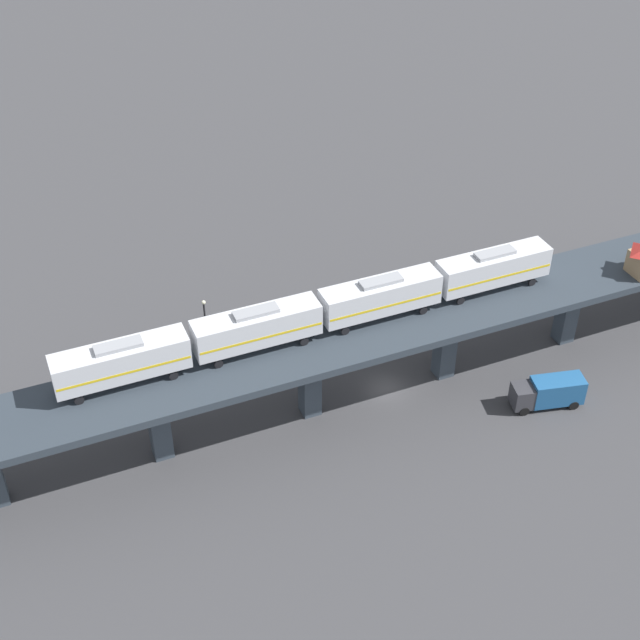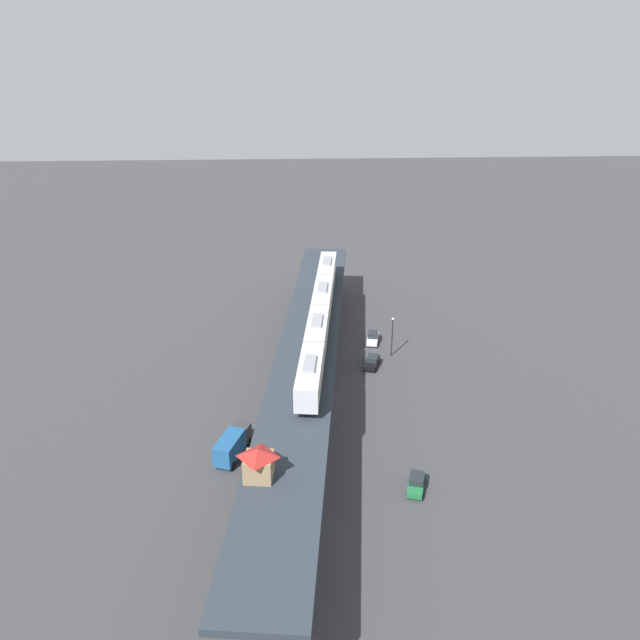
{
  "view_description": "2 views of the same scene",
  "coord_description": "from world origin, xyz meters",
  "px_view_note": "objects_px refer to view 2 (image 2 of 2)",
  "views": [
    {
      "loc": [
        56.27,
        -39.6,
        60.91
      ],
      "look_at": [
        -2.17,
        -6.63,
        9.96
      ],
      "focal_mm": 50.0,
      "sensor_mm": 36.0,
      "label": 1
    },
    {
      "loc": [
        2.0,
        78.21,
        48.53
      ],
      "look_at": [
        -2.17,
        -6.63,
        9.96
      ],
      "focal_mm": 35.0,
      "sensor_mm": 36.0,
      "label": 2
    }
  ],
  "objects_px": {
    "subway_train": "(320,314)",
    "street_car_white": "(373,338)",
    "street_car_black": "(372,362)",
    "street_car_green": "(416,483)",
    "signal_hut": "(258,462)",
    "delivery_truck": "(232,444)",
    "street_lamp": "(392,333)"
  },
  "relations": [
    {
      "from": "subway_train",
      "to": "street_car_white",
      "type": "relative_size",
      "value": 10.65
    },
    {
      "from": "street_car_black",
      "to": "street_car_green",
      "type": "height_order",
      "value": "same"
    },
    {
      "from": "subway_train",
      "to": "street_car_green",
      "type": "xyz_separation_m",
      "value": [
        -10.0,
        26.87,
        -10.06
      ]
    },
    {
      "from": "signal_hut",
      "to": "street_car_green",
      "type": "distance_m",
      "value": 21.45
    },
    {
      "from": "street_car_green",
      "to": "delivery_truck",
      "type": "distance_m",
      "value": 23.31
    },
    {
      "from": "subway_train",
      "to": "signal_hut",
      "type": "height_order",
      "value": "subway_train"
    },
    {
      "from": "street_car_black",
      "to": "street_lamp",
      "type": "distance_m",
      "value": 6.11
    },
    {
      "from": "signal_hut",
      "to": "delivery_truck",
      "type": "distance_m",
      "value": 17.82
    },
    {
      "from": "street_car_white",
      "to": "delivery_truck",
      "type": "distance_m",
      "value": 38.16
    },
    {
      "from": "subway_train",
      "to": "street_lamp",
      "type": "xyz_separation_m",
      "value": [
        -12.26,
        -6.93,
        -6.89
      ]
    },
    {
      "from": "signal_hut",
      "to": "street_lamp",
      "type": "xyz_separation_m",
      "value": [
        -20.05,
        -41.32,
        -6.15
      ]
    },
    {
      "from": "delivery_truck",
      "to": "street_lamp",
      "type": "bearing_deg",
      "value": -132.79
    },
    {
      "from": "street_car_black",
      "to": "delivery_truck",
      "type": "xyz_separation_m",
      "value": [
        20.62,
        22.54,
        0.82
      ]
    },
    {
      "from": "signal_hut",
      "to": "street_car_green",
      "type": "bearing_deg",
      "value": -157.08
    },
    {
      "from": "subway_train",
      "to": "delivery_truck",
      "type": "relative_size",
      "value": 6.6
    },
    {
      "from": "subway_train",
      "to": "street_lamp",
      "type": "bearing_deg",
      "value": -150.53
    },
    {
      "from": "signal_hut",
      "to": "street_car_green",
      "type": "relative_size",
      "value": 0.75
    },
    {
      "from": "subway_train",
      "to": "delivery_truck",
      "type": "height_order",
      "value": "subway_train"
    },
    {
      "from": "subway_train",
      "to": "signal_hut",
      "type": "bearing_deg",
      "value": 77.24
    },
    {
      "from": "signal_hut",
      "to": "street_car_white",
      "type": "height_order",
      "value": "signal_hut"
    },
    {
      "from": "signal_hut",
      "to": "street_car_green",
      "type": "height_order",
      "value": "signal_hut"
    },
    {
      "from": "street_car_black",
      "to": "street_car_white",
      "type": "relative_size",
      "value": 1.01
    },
    {
      "from": "street_lamp",
      "to": "street_car_black",
      "type": "bearing_deg",
      "value": 45.3
    },
    {
      "from": "signal_hut",
      "to": "street_car_white",
      "type": "xyz_separation_m",
      "value": [
        -17.59,
        -46.36,
        -9.32
      ]
    },
    {
      "from": "subway_train",
      "to": "street_car_green",
      "type": "relative_size",
      "value": 10.51
    },
    {
      "from": "street_lamp",
      "to": "street_car_green",
      "type": "bearing_deg",
      "value": 86.18
    },
    {
      "from": "subway_train",
      "to": "street_lamp",
      "type": "distance_m",
      "value": 15.68
    },
    {
      "from": "street_car_black",
      "to": "street_car_green",
      "type": "bearing_deg",
      "value": 92.69
    },
    {
      "from": "delivery_truck",
      "to": "street_car_green",
      "type": "bearing_deg",
      "value": 161.08
    },
    {
      "from": "signal_hut",
      "to": "delivery_truck",
      "type": "bearing_deg",
      "value": -74.29
    },
    {
      "from": "subway_train",
      "to": "street_car_black",
      "type": "height_order",
      "value": "subway_train"
    },
    {
      "from": "street_lamp",
      "to": "delivery_truck",
      "type": "bearing_deg",
      "value": 47.21
    }
  ]
}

